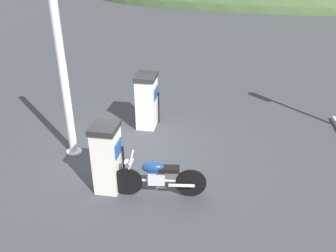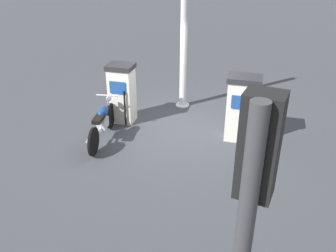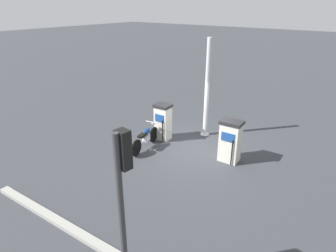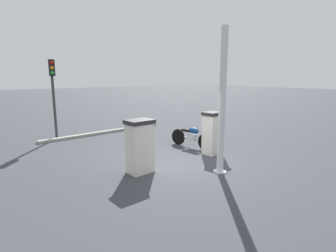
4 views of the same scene
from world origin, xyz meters
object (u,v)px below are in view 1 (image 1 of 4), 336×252
at_px(motorcycle_near_pump, 157,177).
at_px(canopy_support_pole, 64,78).
at_px(fuel_pump_near, 107,157).
at_px(fuel_pump_far, 147,101).

height_order(motorcycle_near_pump, canopy_support_pole, canopy_support_pole).
xyz_separation_m(fuel_pump_near, canopy_support_pole, (-1.48, 1.24, 1.25)).
relative_size(fuel_pump_far, canopy_support_pole, 0.38).
bearing_deg(fuel_pump_near, motorcycle_near_pump, -1.20).
relative_size(motorcycle_near_pump, canopy_support_pole, 0.47).
xyz_separation_m(fuel_pump_near, motorcycle_near_pump, (1.12, -0.02, -0.32)).
bearing_deg(canopy_support_pole, motorcycle_near_pump, -25.92).
xyz_separation_m(fuel_pump_far, canopy_support_pole, (-1.48, -1.91, 1.23)).
height_order(fuel_pump_near, canopy_support_pole, canopy_support_pole).
distance_m(fuel_pump_near, canopy_support_pole, 2.30).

